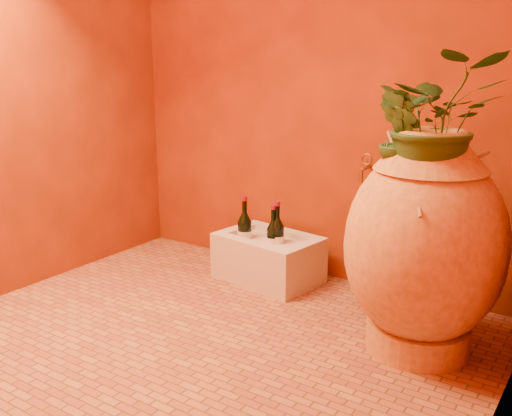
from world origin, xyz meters
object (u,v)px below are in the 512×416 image
Objects in this scene: stone_basin at (268,259)px; wine_bottle_c at (277,238)px; wine_bottle_a at (273,240)px; wall_tap at (366,166)px; amphora at (424,245)px; wine_bottle_b at (245,233)px.

wine_bottle_c is at bearing -7.05° from stone_basin.
wine_bottle_c is at bearing 42.66° from wine_bottle_a.
stone_basin is 0.79m from wall_tap.
wine_bottle_c is (-0.94, 0.32, -0.22)m from amphora.
wall_tap is (0.65, 0.21, 0.43)m from wine_bottle_b.
stone_basin is at bearing -161.16° from wall_tap.
amphora is at bearing -18.78° from wine_bottle_c.
wine_bottle_a is 0.02m from wine_bottle_c.
stone_basin is (-1.00, 0.33, -0.36)m from amphora.
wall_tap is (0.46, 0.20, 0.44)m from wine_bottle_a.
wine_bottle_a is 0.67m from wall_tap.
wall_tap reaches higher than wine_bottle_b.
wine_bottle_b is at bearing 165.91° from amphora.
amphora is 1.20m from wine_bottle_b.
wall_tap reaches higher than stone_basin.
wine_bottle_a is at bearing 162.36° from amphora.
amphora is at bearing -45.22° from wall_tap.
wine_bottle_b reaches higher than wine_bottle_c.
wall_tap is (0.44, 0.18, 0.44)m from wine_bottle_c.
stone_basin is 1.79× the size of wine_bottle_b.
amphora is 6.53× the size of wall_tap.
wine_bottle_a is 0.94× the size of wine_bottle_c.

